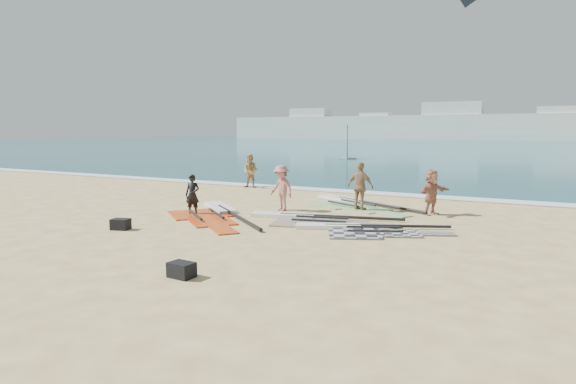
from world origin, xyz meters
The scene contains 16 objects.
ground centered at (0.00, 0.00, 0.00)m, with size 300.00×300.00×0.00m, color #DDC481.
sea centered at (0.00, 132.00, 0.00)m, with size 300.00×240.00×0.06m, color #0C4D54.
surf_line centered at (0.00, 12.30, 0.00)m, with size 300.00×1.20×0.04m, color white.
far_town centered at (-15.72, 150.00, 4.49)m, with size 160.00×8.00×12.00m.
rig_grey centered at (1.70, 3.15, 0.05)m, with size 5.14×3.26×0.20m.
rig_green centered at (-0.53, 8.33, 0.05)m, with size 5.77×4.23×0.20m.
rig_orange centered at (-0.53, 4.06, 0.05)m, with size 5.82×2.98×0.20m.
rig_red centered at (-4.27, 3.39, 0.05)m, with size 5.37×5.36×0.21m.
gear_bag_near centered at (-5.35, -0.33, 0.18)m, with size 0.57×0.41×0.36m, color black.
gear_bag_far centered at (-0.13, -3.41, 0.17)m, with size 0.57×0.40×0.34m, color black.
person_wetsuit centered at (-5.05, 3.01, 0.79)m, with size 0.57×0.38×1.57m, color black.
beachgoer_left centered at (-7.81, 11.50, 0.95)m, with size 0.92×0.72×1.90m, color tan.
beachgoer_mid centered at (-2.48, 5.47, 0.93)m, with size 1.20×0.69×1.86m, color #B36C60.
beachgoer_back centered at (0.36, 6.94, 0.99)m, with size 1.16×0.48×1.98m, color #9E7754.
beachgoer_right centered at (3.10, 7.39, 0.88)m, with size 1.63×0.52×1.76m, color #AA6C55.
windsurfer_left centered at (-12.77, 39.44, 1.16)m, with size 2.18×2.44×3.84m.
Camera 1 is at (6.87, -11.47, 3.27)m, focal length 30.00 mm.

